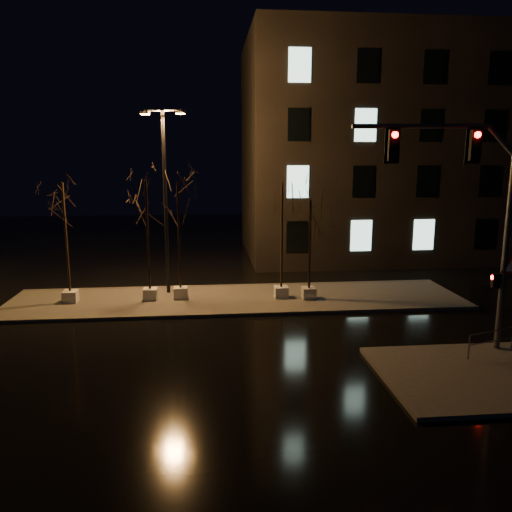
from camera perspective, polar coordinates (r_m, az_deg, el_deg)
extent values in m
plane|color=black|center=(18.93, -0.98, -10.16)|extent=(90.00, 90.00, 0.00)
cube|color=#44413D|center=(24.58, -2.11, -4.95)|extent=(22.00, 5.00, 0.15)
cube|color=#44413D|center=(17.99, 25.19, -12.18)|extent=(7.00, 5.00, 0.15)
cube|color=black|center=(38.78, 18.18, 11.48)|extent=(25.00, 12.00, 15.00)
cube|color=beige|center=(25.32, -20.44, -4.35)|extent=(0.65, 0.65, 0.55)
cylinder|color=black|center=(24.76, -20.88, 1.96)|extent=(0.11, 0.11, 5.10)
cube|color=beige|center=(24.69, -11.99, -4.27)|extent=(0.65, 0.65, 0.55)
cylinder|color=black|center=(24.11, -12.26, 2.30)|extent=(0.11, 0.11, 5.17)
cube|color=beige|center=(24.65, -8.60, -4.18)|extent=(0.65, 0.65, 0.55)
cylinder|color=black|center=(24.06, -8.80, 2.37)|extent=(0.11, 0.11, 5.14)
cube|color=beige|center=(24.55, 2.89, -4.13)|extent=(0.65, 0.65, 0.55)
cylinder|color=black|center=(23.97, 2.96, 2.35)|extent=(0.11, 0.11, 5.05)
cube|color=beige|center=(24.47, 6.05, -4.23)|extent=(0.65, 0.65, 0.55)
cylinder|color=black|center=(23.95, 6.17, 1.32)|extent=(0.11, 0.11, 4.25)
cylinder|color=#505357|center=(19.38, 26.59, 0.08)|extent=(0.20, 0.20, 6.81)
cylinder|color=#505357|center=(17.91, 18.28, 13.91)|extent=(4.53, 0.62, 0.16)
cube|color=black|center=(18.53, 23.75, 11.49)|extent=(0.36, 0.28, 1.02)
cube|color=black|center=(17.64, 15.43, 12.08)|extent=(0.36, 0.28, 1.02)
cube|color=black|center=(19.45, 25.70, -2.54)|extent=(0.27, 0.23, 0.51)
cylinder|color=black|center=(25.13, -10.30, 5.82)|extent=(0.18, 0.18, 8.97)
cylinder|color=black|center=(25.14, -10.66, 16.05)|extent=(1.91, 0.66, 0.09)
cube|color=orange|center=(25.47, -12.59, 15.61)|extent=(0.50, 0.37, 0.18)
cube|color=orange|center=(24.81, -8.65, 15.87)|extent=(0.50, 0.37, 0.18)
cylinder|color=#505357|center=(18.62, 23.15, -9.63)|extent=(0.05, 0.05, 0.81)
cylinder|color=#505357|center=(20.03, 27.22, -8.53)|extent=(0.05, 0.05, 0.81)
cylinder|color=#505357|center=(19.17, 25.38, -7.79)|extent=(1.92, 0.60, 0.04)
cylinder|color=#505357|center=(19.29, 25.29, -8.81)|extent=(1.92, 0.60, 0.04)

